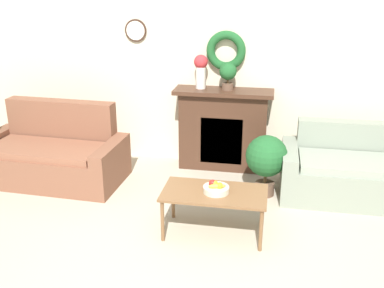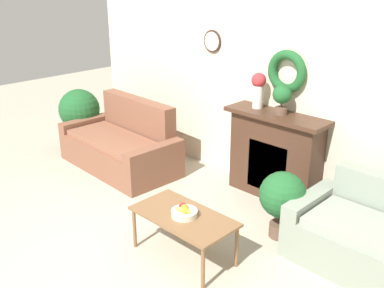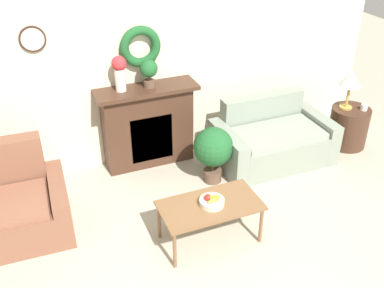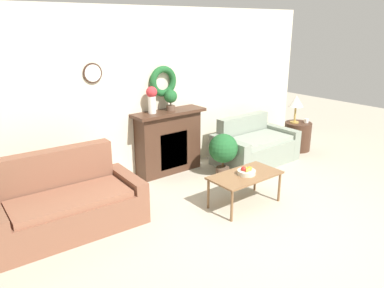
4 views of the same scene
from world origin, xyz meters
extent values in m
plane|color=#ADA38E|center=(0.00, 0.00, 0.00)|extent=(16.00, 16.00, 0.00)
cube|color=beige|center=(0.00, 2.70, 1.35)|extent=(6.80, 0.06, 2.70)
cylinder|color=#382319|center=(-1.10, 2.65, 1.76)|extent=(0.29, 0.02, 0.29)
cylinder|color=white|center=(-1.10, 2.64, 1.76)|extent=(0.24, 0.01, 0.24)
torus|color=#1E5628|center=(0.08, 2.61, 1.54)|extent=(0.50, 0.11, 0.50)
cube|color=#42281C|center=(0.08, 2.49, 0.51)|extent=(1.12, 0.34, 1.02)
cube|color=black|center=(0.08, 2.34, 0.43)|extent=(0.54, 0.02, 0.61)
cube|color=orange|center=(0.08, 2.33, 0.35)|extent=(0.43, 0.01, 0.34)
cube|color=#42281C|center=(0.08, 2.46, 1.05)|extent=(1.26, 0.41, 0.05)
cube|color=brown|center=(-1.97, 1.59, 0.20)|extent=(1.46, 0.76, 0.40)
cube|color=brown|center=(-1.95, 2.04, 0.47)|extent=(1.44, 0.26, 0.94)
cube|color=brown|center=(-2.77, 1.72, 0.27)|extent=(0.21, 0.90, 0.54)
cube|color=brown|center=(-1.17, 1.66, 0.27)|extent=(0.21, 0.90, 0.54)
cube|color=brown|center=(-1.97, 1.59, 0.44)|extent=(1.40, 0.70, 0.08)
cube|color=gray|center=(1.60, 1.81, 0.21)|extent=(1.15, 0.68, 0.41)
cube|color=gray|center=(0.94, 1.90, 0.28)|extent=(0.17, 0.87, 0.55)
cube|color=gray|center=(1.60, 1.81, 0.45)|extent=(1.11, 0.63, 0.08)
cube|color=brown|center=(0.20, 0.82, 0.44)|extent=(1.02, 0.54, 0.03)
cylinder|color=brown|center=(-0.26, 0.59, 0.22)|extent=(0.04, 0.04, 0.43)
cylinder|color=brown|center=(0.67, 0.59, 0.22)|extent=(0.04, 0.04, 0.43)
cylinder|color=brown|center=(-0.26, 1.05, 0.22)|extent=(0.04, 0.04, 0.43)
cylinder|color=brown|center=(0.67, 1.05, 0.22)|extent=(0.04, 0.04, 0.43)
cylinder|color=beige|center=(0.22, 0.81, 0.49)|extent=(0.25, 0.25, 0.06)
sphere|color=#B2231E|center=(0.18, 0.83, 0.54)|extent=(0.08, 0.08, 0.08)
sphere|color=orange|center=(0.20, 0.82, 0.54)|extent=(0.07, 0.07, 0.07)
sphere|color=orange|center=(0.26, 0.79, 0.54)|extent=(0.07, 0.07, 0.07)
ellipsoid|color=yellow|center=(0.23, 0.78, 0.54)|extent=(0.17, 0.09, 0.04)
cylinder|color=silver|center=(-0.22, 2.49, 1.21)|extent=(0.13, 0.13, 0.27)
sphere|color=#B72D33|center=(-0.22, 2.49, 1.41)|extent=(0.18, 0.18, 0.18)
cylinder|color=brown|center=(0.13, 2.47, 1.11)|extent=(0.14, 0.14, 0.08)
cylinder|color=#4C3823|center=(0.13, 2.47, 1.19)|extent=(0.02, 0.02, 0.06)
sphere|color=#1E5628|center=(0.13, 2.47, 1.31)|extent=(0.22, 0.22, 0.22)
cylinder|color=brown|center=(-3.07, 1.78, 0.08)|extent=(0.23, 0.23, 0.17)
cylinder|color=#4C3823|center=(-3.07, 1.78, 0.25)|extent=(0.04, 0.04, 0.17)
sphere|color=#1E5628|center=(-3.07, 1.78, 0.61)|extent=(0.63, 0.63, 0.63)
cylinder|color=brown|center=(0.67, 1.77, 0.08)|extent=(0.23, 0.23, 0.15)
cylinder|color=#4C3823|center=(0.67, 1.77, 0.22)|extent=(0.04, 0.04, 0.13)
sphere|color=#1E5628|center=(0.67, 1.77, 0.49)|extent=(0.48, 0.48, 0.48)
camera|label=1|loc=(0.71, -3.07, 2.41)|focal=42.00mm
camera|label=2|loc=(2.86, -1.79, 2.62)|focal=42.00mm
camera|label=3|loc=(-1.30, -2.38, 3.26)|focal=42.00mm
camera|label=4|loc=(-3.32, -2.48, 2.44)|focal=35.00mm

